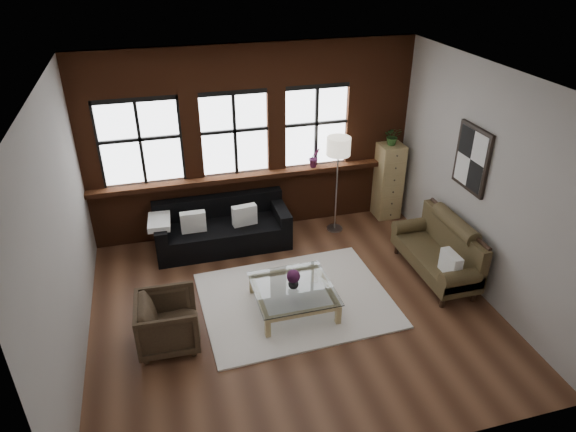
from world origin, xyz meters
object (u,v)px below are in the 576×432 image
object	(u,v)px
dark_sofa	(222,225)
armchair	(168,322)
floor_lamp	(337,181)
coffee_table	(293,298)
drawer_chest	(388,181)
vase	(293,283)
vintage_settee	(436,251)

from	to	relation	value
dark_sofa	armchair	xyz separation A→B (m)	(-1.03, -2.17, -0.05)
dark_sofa	floor_lamp	bearing A→B (deg)	0.65
coffee_table	drawer_chest	xyz separation A→B (m)	(2.42, 2.19, 0.52)
armchair	floor_lamp	bearing A→B (deg)	-52.03
vase	drawer_chest	xyz separation A→B (m)	(2.42, 2.19, 0.26)
armchair	vase	bearing A→B (deg)	-79.27
dark_sofa	coffee_table	xyz separation A→B (m)	(0.69, -1.91, -0.22)
armchair	drawer_chest	world-z (taller)	drawer_chest
vase	drawer_chest	bearing A→B (deg)	42.18
vase	floor_lamp	bearing A→B (deg)	55.67
dark_sofa	floor_lamp	world-z (taller)	floor_lamp
dark_sofa	vase	world-z (taller)	dark_sofa
dark_sofa	vintage_settee	size ratio (longest dim) A/B	1.30
vintage_settee	drawer_chest	xyz separation A→B (m)	(0.13, 1.99, 0.25)
dark_sofa	armchair	world-z (taller)	dark_sofa
floor_lamp	armchair	bearing A→B (deg)	-144.18
vase	drawer_chest	world-z (taller)	drawer_chest
dark_sofa	vintage_settee	distance (m)	3.44
vintage_settee	vase	world-z (taller)	vintage_settee
vintage_settee	coffee_table	xyz separation A→B (m)	(-2.29, -0.20, -0.28)
coffee_table	floor_lamp	size ratio (longest dim) A/B	0.58
vase	floor_lamp	xyz separation A→B (m)	(1.32, 1.93, 0.51)
coffee_table	vase	world-z (taller)	vase
dark_sofa	vintage_settee	xyz separation A→B (m)	(2.98, -1.71, 0.05)
vintage_settee	armchair	size ratio (longest dim) A/B	2.21
dark_sofa	vintage_settee	world-z (taller)	vintage_settee
coffee_table	vase	bearing A→B (deg)	-45.00
vintage_settee	armchair	distance (m)	4.04
armchair	floor_lamp	distance (m)	3.79
coffee_table	vintage_settee	bearing A→B (deg)	4.92
floor_lamp	vintage_settee	bearing A→B (deg)	-60.78
dark_sofa	armchair	size ratio (longest dim) A/B	2.86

